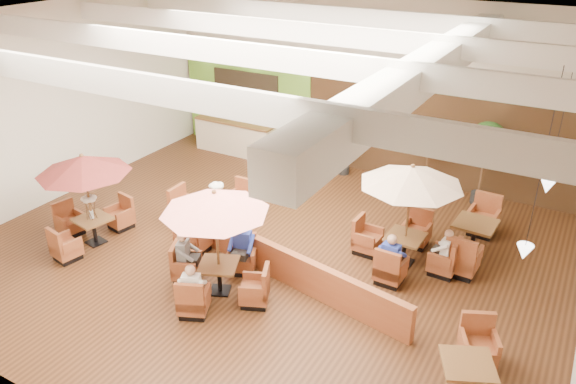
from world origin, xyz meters
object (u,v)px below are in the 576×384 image
Objects in this scene: diner_0 at (192,284)px; diner_1 at (242,243)px; topiary_1 at (430,140)px; table_4 at (465,381)px; booth_divider at (294,270)px; topiary_2 at (487,144)px; table_5 at (473,238)px; table_0 at (84,180)px; diner_3 at (392,254)px; diner_4 at (445,247)px; diner_2 at (185,252)px; topiary_0 at (346,131)px; table_1 at (216,224)px; table_3 at (210,215)px; table_2 at (410,197)px; service_counter at (236,137)px.

diner_1 is (0.00, 1.82, 0.02)m from diner_0.
table_4 is at bearing -68.30° from topiary_1.
topiary_2 is at bearing 77.86° from booth_divider.
booth_divider is 7.83× the size of diner_0.
table_5 is at bearing -80.26° from topiary_2.
table_0 reaches higher than diner_3.
table_0 is 9.58m from topiary_1.
table_4 is at bearing -151.85° from diner_4.
diner_1 is at bearing -139.11° from table_5.
diner_4 is at bearing -103.67° from table_5.
diner_3 is (4.05, 2.18, 0.01)m from diner_2.
table_4 is 3.31× the size of diner_1.
table_0 reaches higher than topiary_0.
topiary_1 is 5.20m from diner_3.
table_1 is 0.95× the size of table_4.
table_3 reaches higher than diner_3.
diner_0 is (-2.39, -8.16, -0.91)m from topiary_1.
table_2 is at bearing 10.57° from table_3.
diner_0 is 0.93× the size of diner_1.
topiary_0 is (-4.76, 2.85, 1.07)m from table_5.
table_1 is at bearing 67.53° from diner_2.
topiary_0 reaches higher than table_5.
table_2 is 1.16× the size of topiary_1.
table_1 is 1.06× the size of topiary_2.
diner_1 is at bearing -34.15° from table_3.
topiary_2 reaches higher than diner_2.
table_5 is (1.32, 1.28, -1.35)m from table_2.
table_3 reaches higher than diner_0.
diner_2 is 5.88m from diner_4.
topiary_0 is 0.80× the size of topiary_2.
service_counter is 7.01m from table_0.
service_counter is 8.43m from topiary_2.
topiary_1 reaches higher than diner_1.
topiary_0 is 2.54× the size of diner_2.
table_0 is 0.90× the size of table_4.
diner_2 is at bearing 151.52° from table_4.
diner_4 is at bearing 48.62° from diner_3.
topiary_2 reaches higher than booth_divider.
diner_0 is 5.73m from diner_4.
diner_0 is at bearing -3.45° from table_0.
table_4 reaches higher than booth_divider.
service_counter is 1.07× the size of table_3.
topiary_0 reaches higher than table_4.
table_5 reaches higher than booth_divider.
table_2 is at bearing -50.20° from topiary_0.
table_1 reaches higher than diner_0.
table_4 is 1.11× the size of topiary_2.
diner_1 is 1.06× the size of diner_2.
table_3 is 1.43× the size of topiary_0.
topiary_1 is at bearing 59.02° from table_0.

